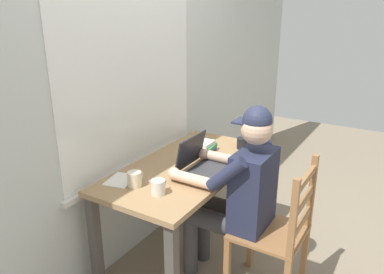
% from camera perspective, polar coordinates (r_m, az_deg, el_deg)
% --- Properties ---
extents(ground_plane, '(8.00, 8.00, 0.00)m').
position_cam_1_polar(ground_plane, '(3.00, -0.63, -17.28)').
color(ground_plane, gray).
extents(back_wall, '(6.00, 0.08, 2.60)m').
position_cam_1_polar(back_wall, '(2.70, -8.49, 8.66)').
color(back_wall, beige).
rests_on(back_wall, ground).
extents(desk, '(1.37, 0.69, 0.74)m').
position_cam_1_polar(desk, '(2.67, -0.68, -6.27)').
color(desk, '#9E7A51').
rests_on(desk, ground).
extents(seated_person, '(0.50, 0.60, 1.25)m').
position_cam_1_polar(seated_person, '(2.41, 6.94, -7.91)').
color(seated_person, '#232842').
rests_on(seated_person, ground).
extents(wooden_chair, '(0.42, 0.42, 0.94)m').
position_cam_1_polar(wooden_chair, '(2.44, 12.90, -14.05)').
color(wooden_chair, olive).
rests_on(wooden_chair, ground).
extents(laptop, '(0.33, 0.28, 0.23)m').
position_cam_1_polar(laptop, '(2.51, 1.41, -3.97)').
color(laptop, '#232328').
rests_on(laptop, desk).
extents(computer_mouse, '(0.06, 0.10, 0.03)m').
position_cam_1_polar(computer_mouse, '(2.72, 5.75, -3.10)').
color(computer_mouse, black).
rests_on(computer_mouse, desk).
extents(coffee_mug_white, '(0.12, 0.09, 0.09)m').
position_cam_1_polar(coffee_mug_white, '(2.33, -8.72, -6.35)').
color(coffee_mug_white, beige).
rests_on(coffee_mug_white, desk).
extents(coffee_mug_dark, '(0.12, 0.08, 0.09)m').
position_cam_1_polar(coffee_mug_dark, '(2.93, 7.68, -0.93)').
color(coffee_mug_dark, black).
rests_on(coffee_mug_dark, desk).
extents(coffee_mug_spare, '(0.12, 0.08, 0.09)m').
position_cam_1_polar(coffee_mug_spare, '(2.22, -5.13, -7.60)').
color(coffee_mug_spare, silver).
rests_on(coffee_mug_spare, desk).
extents(book_stack_main, '(0.18, 0.16, 0.08)m').
position_cam_1_polar(book_stack_main, '(2.85, 1.95, -1.44)').
color(book_stack_main, '#2D5B9E').
rests_on(book_stack_main, desk).
extents(paper_pile_near_laptop, '(0.23, 0.20, 0.01)m').
position_cam_1_polar(paper_pile_near_laptop, '(2.43, -10.79, -6.49)').
color(paper_pile_near_laptop, silver).
rests_on(paper_pile_near_laptop, desk).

